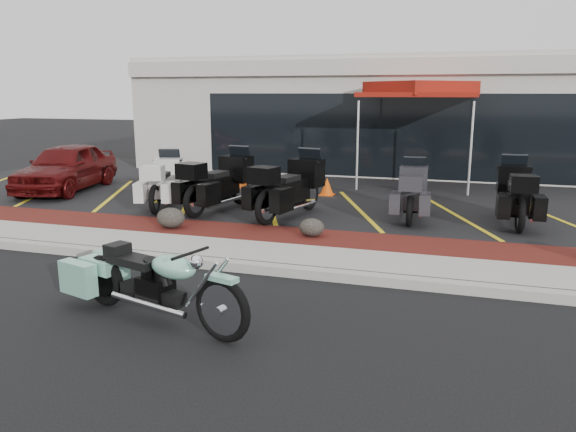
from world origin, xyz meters
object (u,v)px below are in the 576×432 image
(traffic_cone, at_px, (327,186))
(popup_canopy, at_px, (420,91))
(parked_car, at_px, (66,167))
(hero_cruiser, at_px, (222,300))
(touring_white, at_px, (170,175))

(traffic_cone, height_order, popup_canopy, popup_canopy)
(parked_car, relative_size, traffic_cone, 8.25)
(hero_cruiser, distance_m, traffic_cone, 8.90)
(touring_white, bearing_deg, parked_car, 65.48)
(parked_car, xyz_separation_m, traffic_cone, (7.10, 1.42, -0.42))
(traffic_cone, bearing_deg, popup_canopy, 50.80)
(hero_cruiser, relative_size, traffic_cone, 6.32)
(parked_car, height_order, traffic_cone, parked_car)
(hero_cruiser, bearing_deg, touring_white, 139.52)
(popup_canopy, bearing_deg, touring_white, -164.19)
(touring_white, xyz_separation_m, traffic_cone, (3.60, 1.92, -0.42))
(touring_white, relative_size, parked_car, 0.58)
(popup_canopy, bearing_deg, traffic_cone, -151.68)
(traffic_cone, bearing_deg, hero_cruiser, -84.48)
(parked_car, bearing_deg, touring_white, -18.43)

